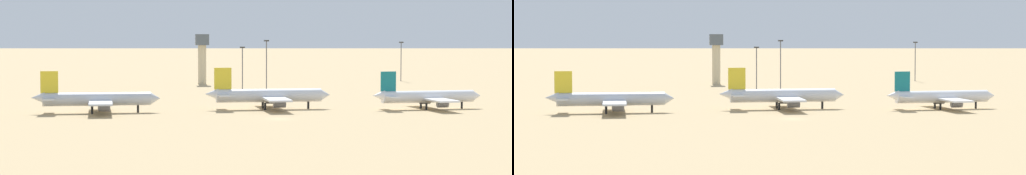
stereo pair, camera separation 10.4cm
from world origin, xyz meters
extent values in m
plane|color=tan|center=(0.00, 0.00, 0.00)|extent=(4000.00, 4000.00, 0.00)
pyramid|color=slate|center=(44.20, 1074.82, 33.17)|extent=(418.28, 307.30, 66.34)
cylinder|color=silver|center=(-44.28, 20.95, 3.61)|extent=(27.66, 4.86, 3.44)
cone|color=silver|center=(-29.34, 21.73, 3.61)|extent=(2.75, 3.40, 3.27)
cone|color=silver|center=(-59.22, 20.18, 4.13)|extent=(3.59, 3.10, 2.92)
cube|color=yellow|center=(-56.30, 20.33, 8.13)|extent=(4.49, 0.66, 5.59)
cube|color=silver|center=(-56.48, 23.76, 3.96)|extent=(3.05, 5.98, 0.31)
cube|color=silver|center=(-56.12, 16.89, 3.96)|extent=(3.05, 5.98, 0.31)
cube|color=silver|center=(-43.42, 21.00, 3.10)|extent=(7.27, 27.78, 0.48)
cylinder|color=slate|center=(-42.90, 27.48, 1.89)|extent=(3.19, 2.05, 1.89)
cylinder|color=slate|center=(-42.23, 14.60, 1.89)|extent=(3.19, 2.05, 1.89)
cylinder|color=black|center=(-33.84, 21.50, 0.95)|extent=(0.60, 0.60, 1.89)
cylinder|color=black|center=(-45.68, 22.95, 0.95)|extent=(0.60, 0.60, 1.89)
cylinder|color=black|center=(-45.46, 18.83, 0.95)|extent=(0.60, 0.60, 1.89)
cylinder|color=silver|center=(1.13, 27.78, 3.74)|extent=(28.64, 4.80, 3.56)
cone|color=silver|center=(16.62, 28.46, 3.74)|extent=(2.82, 3.50, 3.39)
cone|color=silver|center=(-14.37, 27.10, 4.28)|extent=(3.69, 3.18, 3.03)
cube|color=yellow|center=(-11.34, 27.24, 8.42)|extent=(4.65, 0.65, 5.79)
cube|color=silver|center=(-11.49, 30.80, 4.10)|extent=(3.11, 6.18, 0.32)
cube|color=silver|center=(-11.18, 23.68, 4.10)|extent=(3.11, 6.18, 0.32)
cube|color=silver|center=(2.02, 27.82, 3.21)|extent=(7.30, 28.75, 0.50)
cylinder|color=slate|center=(2.61, 34.54, 1.96)|extent=(3.29, 2.10, 1.96)
cylinder|color=slate|center=(3.20, 21.18, 1.96)|extent=(3.29, 2.10, 1.96)
cylinder|color=black|center=(11.95, 28.25, 0.98)|extent=(0.62, 0.62, 1.96)
cylinder|color=black|center=(-0.30, 29.86, 0.98)|extent=(0.62, 0.62, 1.96)
cylinder|color=black|center=(-0.12, 25.59, 0.98)|extent=(0.62, 0.62, 1.96)
cylinder|color=white|center=(43.92, 23.78, 3.41)|extent=(26.16, 6.28, 3.25)
cone|color=white|center=(57.94, 25.44, 3.41)|extent=(2.78, 3.35, 3.08)
cone|color=white|center=(29.90, 22.12, 3.89)|extent=(3.55, 3.12, 2.76)
cube|color=#14727A|center=(32.64, 22.44, 7.67)|extent=(4.24, 0.90, 5.27)
cube|color=white|center=(32.26, 25.67, 3.73)|extent=(3.23, 5.78, 0.29)
cube|color=white|center=(33.02, 19.22, 3.73)|extent=(3.23, 5.78, 0.29)
cube|color=white|center=(44.72, 23.87, 2.92)|extent=(8.53, 26.43, 0.45)
cylinder|color=slate|center=(44.81, 30.01, 1.78)|extent=(3.11, 2.12, 1.78)
cylinder|color=slate|center=(46.25, 17.93, 1.78)|extent=(3.11, 2.12, 1.78)
cylinder|color=black|center=(53.72, 24.94, 0.89)|extent=(0.57, 0.57, 1.78)
cylinder|color=black|center=(42.48, 25.57, 0.89)|extent=(0.57, 0.57, 1.78)
cylinder|color=black|center=(42.94, 21.70, 0.89)|extent=(0.57, 0.57, 1.78)
cylinder|color=#C6B793|center=(-10.81, 146.48, 7.54)|extent=(3.20, 3.20, 15.09)
cube|color=#4C5660|center=(-10.81, 146.48, 17.21)|extent=(5.20, 5.20, 4.26)
cylinder|color=#59595E|center=(10.11, 110.74, 8.51)|extent=(0.36, 0.36, 17.02)
cube|color=#333333|center=(10.11, 110.74, 17.27)|extent=(1.80, 0.50, 0.50)
cylinder|color=#59595E|center=(70.95, 158.72, 7.78)|extent=(0.36, 0.36, 15.57)
cube|color=#333333|center=(70.95, 158.72, 15.82)|extent=(1.80, 0.50, 0.50)
cylinder|color=#59595E|center=(1.61, 111.17, 7.34)|extent=(0.36, 0.36, 14.68)
cube|color=#333333|center=(1.61, 111.17, 14.93)|extent=(1.80, 0.50, 0.50)
camera|label=1|loc=(-30.21, -236.50, 22.40)|focal=69.58mm
camera|label=2|loc=(-30.11, -236.51, 22.40)|focal=69.58mm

